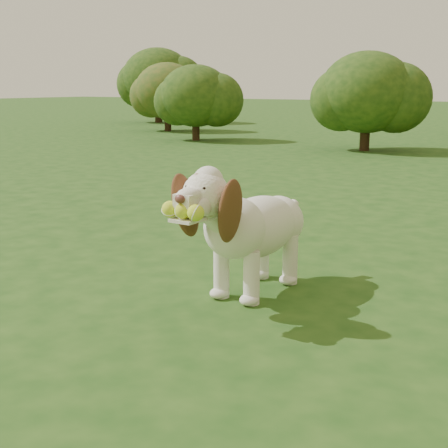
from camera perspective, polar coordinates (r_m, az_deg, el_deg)
The scene contains 6 objects.
ground at distance 3.35m, azimuth -1.05°, elevation -6.42°, with size 80.00×80.00×0.00m, color #1C4413.
dog at distance 3.25m, azimuth 2.25°, elevation 0.03°, with size 0.39×1.11×0.73m.
shrub_a at distance 12.56m, azimuth -2.61°, elevation 11.62°, with size 1.43×1.43×1.48m.
shrub_b at distance 10.83m, azimuth 12.94°, elevation 11.65°, with size 1.58×1.58×1.64m.
shrub_g at distance 18.64m, azimuth -6.08°, elevation 13.08°, with size 2.06×2.06×2.14m.
shrub_e at distance 15.18m, azimuth -5.21°, elevation 12.04°, with size 1.55×1.55×1.61m.
Camera 1 is at (1.72, -2.66, 1.10)m, focal length 50.00 mm.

